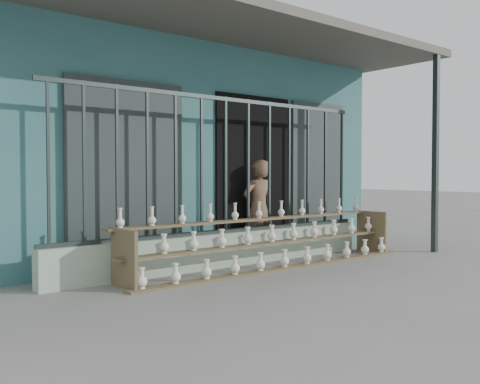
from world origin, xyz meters
TOP-DOWN VIEW (x-y plane):
  - ground at (0.00, 0.00)m, footprint 60.00×60.00m
  - workshop_building at (0.00, 4.23)m, footprint 7.40×6.60m
  - parapet_wall at (0.00, 1.30)m, footprint 5.00×0.20m
  - security_fence at (-0.00, 1.30)m, footprint 5.00×0.04m
  - shelf_rack at (0.46, 0.89)m, footprint 4.50×0.68m
  - elderly_woman at (0.82, 1.57)m, footprint 0.55×0.39m

SIDE VIEW (x-z plane):
  - ground at x=0.00m, z-range 0.00..0.00m
  - parapet_wall at x=0.00m, z-range 0.00..0.45m
  - shelf_rack at x=0.46m, z-range -0.07..0.79m
  - elderly_woman at x=0.82m, z-range 0.00..1.44m
  - security_fence at x=0.00m, z-range 0.45..2.25m
  - workshop_building at x=0.00m, z-range 0.02..3.23m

